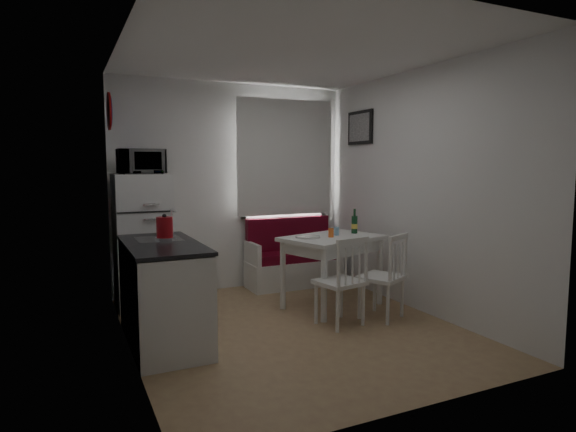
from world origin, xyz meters
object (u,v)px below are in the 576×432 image
chair_right (387,267)px  fridge (143,241)px  kettle (165,228)px  wine_bottle (355,221)px  kitchen_counter (163,292)px  dining_table (332,244)px  chair_left (345,272)px  microwave (141,161)px  bench (293,263)px

chair_right → fridge: (-2.15, 1.59, 0.19)m
kettle → wine_bottle: bearing=7.6°
kettle → kitchen_counter: bearing=-113.4°
kitchen_counter → fridge: bearing=89.1°
dining_table → chair_left: size_ratio=2.54×
kettle → microwave: bearing=91.6°
bench → chair_right: size_ratio=2.21×
bench → kitchen_counter: bearing=-145.0°
microwave → kettle: microwave is taller
chair_left → kettle: 1.75m
bench → microwave: 2.33m
fridge → wine_bottle: size_ratio=5.23×
wine_bottle → dining_table: bearing=-164.1°
bench → microwave: microwave is taller
chair_right → fridge: 2.68m
chair_left → kettle: (-1.62, 0.46, 0.47)m
microwave → bench: bearing=4.7°
bench → chair_right: 1.74m
dining_table → chair_left: (-0.25, -0.66, -0.15)m
chair_left → chair_right: chair_left is taller
chair_left → fridge: (-1.65, 1.59, 0.19)m
chair_right → fridge: fridge is taller
dining_table → chair_right: size_ratio=2.21×
bench → chair_right: bearing=-82.3°
chair_left → microwave: (-1.65, 1.54, 1.07)m
bench → dining_table: (-0.02, -1.04, 0.41)m
chair_left → kettle: size_ratio=2.09×
dining_table → chair_left: bearing=-128.4°
bench → fridge: fridge is taller
kitchen_counter → chair_right: (2.17, -0.35, 0.09)m
bench → microwave: size_ratio=2.52×
fridge → kettle: size_ratio=6.38×
chair_left → wine_bottle: wine_bottle is taller
microwave → kettle: bearing=-88.4°
dining_table → microwave: size_ratio=2.52×
dining_table → microwave: bearing=137.3°
microwave → wine_bottle: microwave is taller
bench → dining_table: bearing=-91.0°
dining_table → fridge: fridge is taller
fridge → chair_right: bearing=-36.6°
fridge → bench: bearing=3.2°
chair_left → kettle: bearing=153.1°
bench → wine_bottle: (0.33, -0.94, 0.64)m
kitchen_counter → dining_table: (1.92, 0.31, 0.25)m
kettle → bench: bearing=33.3°
kitchen_counter → dining_table: size_ratio=1.07×
chair_right → kettle: (-2.12, 0.46, 0.47)m
kitchen_counter → chair_left: size_ratio=2.72×
chair_right → kettle: bearing=140.2°
dining_table → wine_bottle: size_ratio=4.35×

